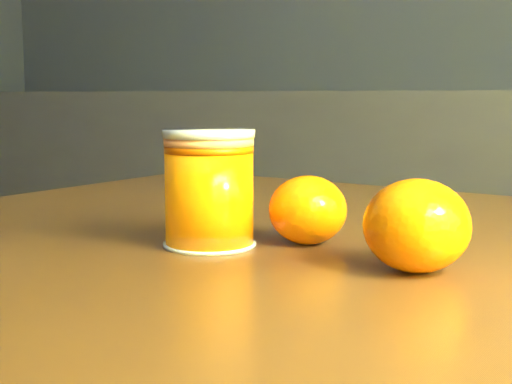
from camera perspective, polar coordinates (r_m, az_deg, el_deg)
The scene contains 4 objects.
kitchen_counter at distance 2.07m, azimuth 3.46°, elevation -4.50°, with size 3.15×0.60×0.90m, color #4B4A4F.
juice_glass at distance 0.56m, azimuth -3.76°, elevation 0.25°, with size 0.07×0.07×0.09m.
orange_front at distance 0.57m, azimuth 4.16°, elevation -1.44°, with size 0.06×0.06×0.06m, color orange.
orange_back at distance 0.49m, azimuth 12.73°, elevation -2.64°, with size 0.07×0.07×0.06m, color orange.
Camera 1 is at (1.14, -0.22, 0.89)m, focal length 50.00 mm.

